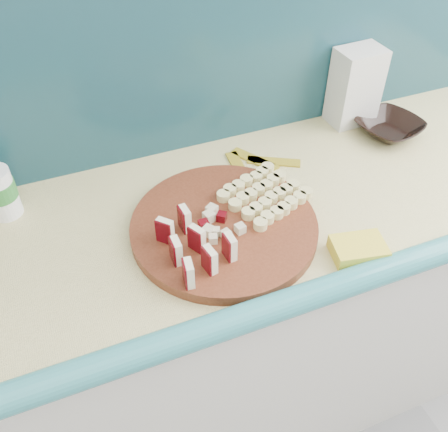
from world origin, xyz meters
TOP-DOWN VIEW (x-y plane):
  - kitchen_counter at (0.10, 1.50)m, footprint 2.20×0.63m
  - backsplash at (0.10, 1.79)m, footprint 2.20×0.02m
  - cutting_board at (0.14, 1.44)m, footprint 0.54×0.54m
  - apple_wedges at (0.04, 1.37)m, footprint 0.14×0.19m
  - apple_chunks at (0.11, 1.43)m, footprint 0.07×0.07m
  - banana_slices at (0.26, 1.48)m, footprint 0.22×0.20m
  - brown_bowl at (0.71, 1.62)m, footprint 0.22×0.22m
  - flour_bag at (0.65, 1.73)m, footprint 0.13×0.10m
  - canister at (-0.32, 1.68)m, footprint 0.08×0.08m
  - sponge at (0.38, 1.26)m, footprint 0.13×0.10m
  - banana_peel at (0.31, 1.64)m, footprint 0.19×0.16m

SIDE VIEW (x-z plane):
  - kitchen_counter at x=0.10m, z-range 0.00..0.91m
  - banana_peel at x=0.31m, z-range 0.91..0.92m
  - cutting_board at x=0.14m, z-range 0.91..0.94m
  - sponge at x=0.38m, z-range 0.91..0.94m
  - brown_bowl at x=0.71m, z-range 0.91..0.95m
  - banana_slices at x=0.26m, z-range 0.94..0.96m
  - apple_chunks at x=0.11m, z-range 0.94..0.96m
  - apple_wedges at x=0.04m, z-range 0.94..0.99m
  - canister at x=-0.32m, z-range 0.91..1.04m
  - flour_bag at x=0.65m, z-range 0.91..1.13m
  - backsplash at x=0.10m, z-range 0.91..1.41m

